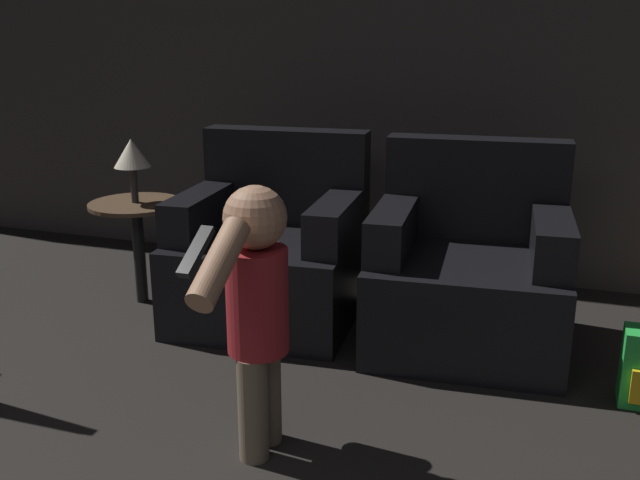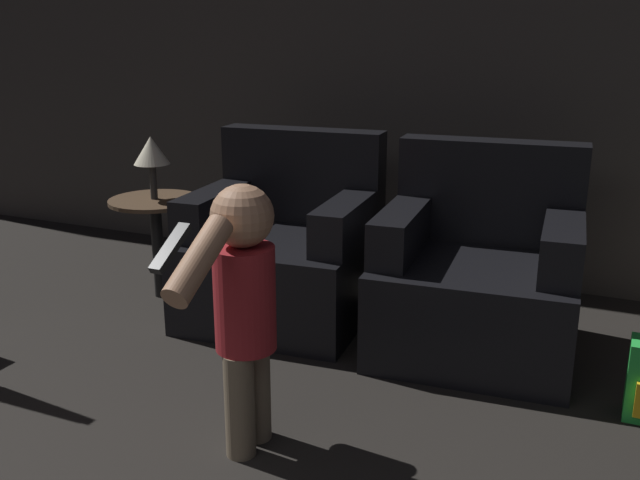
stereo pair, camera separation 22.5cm
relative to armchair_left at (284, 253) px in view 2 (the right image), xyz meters
The scene contains 6 objects.
wall_back 1.38m from the armchair_left, 70.50° to the left, with size 8.40×0.05×2.60m.
armchair_left is the anchor object (origin of this frame).
armchair_right 0.95m from the armchair_left, ahead, with size 0.88×0.85×0.89m.
person_toddler 1.21m from the armchair_left, 69.80° to the right, with size 0.20×0.62×0.91m.
side_table 0.72m from the armchair_left, behind, with size 0.47×0.47×0.53m.
lamp 0.85m from the armchair_left, behind, with size 0.18×0.18×0.32m.
Camera 2 is at (1.16, 0.63, 1.37)m, focal length 40.00 mm.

